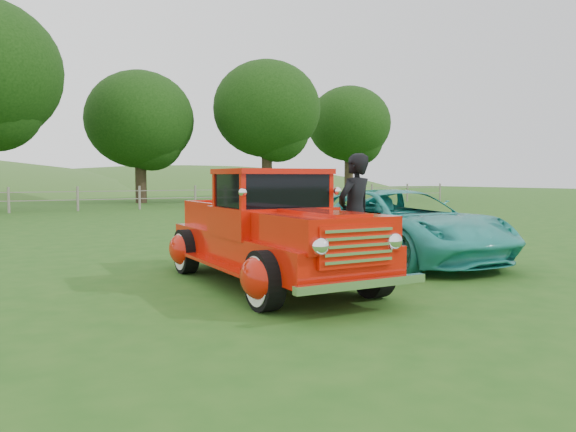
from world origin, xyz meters
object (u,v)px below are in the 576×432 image
tree_near_east (140,120)px  tree_far_east (349,124)px  tree_mid_east (267,109)px  red_pickup (270,233)px  man (355,214)px  teal_sedan (398,225)px

tree_near_east → tree_far_east: 17.04m
tree_mid_east → red_pickup: tree_mid_east is taller
tree_mid_east → man: (-11.95, -25.86, -5.14)m
red_pickup → man: size_ratio=2.44×
teal_sedan → red_pickup: bearing=-162.0°
tree_near_east → tree_far_east: size_ratio=0.94×
tree_mid_east → teal_sedan: (-10.27, -25.05, -5.47)m
tree_far_east → man: size_ratio=4.30×
red_pickup → man: man is taller
tree_far_east → red_pickup: (-22.68, -29.02, -5.06)m
tree_far_east → man: bearing=-126.0°
tree_far_east → teal_sedan: tree_far_east is taller
tree_far_east → tree_near_east: bearing=-176.6°
tree_far_east → man: 35.99m
tree_far_east → man: (-20.95, -28.86, -4.83)m
red_pickup → teal_sedan: size_ratio=1.00×
tree_mid_east → red_pickup: size_ratio=1.88×
teal_sedan → man: 1.89m
man → teal_sedan: bearing=-168.9°
tree_far_east → man: tree_far_east is taller
tree_near_east → teal_sedan: 27.52m
tree_near_east → teal_sedan: (-2.27, -27.05, -4.55)m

